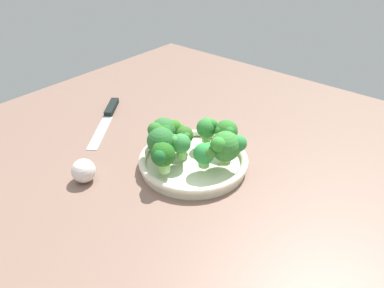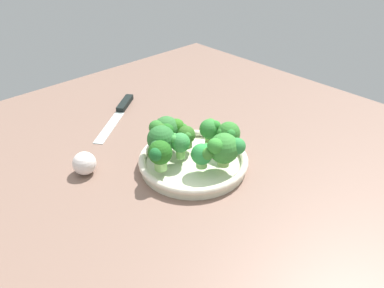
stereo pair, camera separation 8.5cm
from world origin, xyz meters
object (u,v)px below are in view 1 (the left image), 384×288
object	(u,v)px
broccoli_floret_5	(180,143)
broccoli_floret_6	(226,132)
garlic_bulb	(84,171)
broccoli_floret_4	(165,131)
knife	(108,115)
broccoli_floret_7	(206,153)
broccoli_floret_8	(227,146)
broccoli_floret_2	(160,139)
broccoli_floret_0	(162,155)
broccoli_floret_1	(207,128)
bowl	(192,160)
broccoli_floret_3	(184,136)

from	to	relation	value
broccoli_floret_5	broccoli_floret_6	size ratio (longest dim) A/B	0.94
garlic_bulb	broccoli_floret_4	bearing A→B (deg)	159.65
broccoli_floret_5	knife	bearing A→B (deg)	-99.57
broccoli_floret_5	broccoli_floret_7	size ratio (longest dim) A/B	1.10
garlic_bulb	broccoli_floret_7	bearing A→B (deg)	133.09
broccoli_floret_7	broccoli_floret_8	bearing A→B (deg)	141.84
broccoli_floret_6	broccoli_floret_2	bearing A→B (deg)	-33.33
knife	broccoli_floret_0	bearing A→B (deg)	70.37
broccoli_floret_2	knife	size ratio (longest dim) A/B	0.33
garlic_bulb	broccoli_floret_8	bearing A→B (deg)	134.38
broccoli_floret_2	knife	world-z (taller)	broccoli_floret_2
broccoli_floret_6	broccoli_floret_7	bearing A→B (deg)	8.89
broccoli_floret_2	broccoli_floret_4	xyz separation A→B (cm)	(-4.12, -2.28, -0.58)
broccoli_floret_1	broccoli_floret_5	size ratio (longest dim) A/B	0.99
bowl	broccoli_floret_0	distance (cm)	10.19
bowl	broccoli_floret_3	bearing A→B (deg)	-113.15
broccoli_floret_7	garlic_bulb	bearing A→B (deg)	-46.91
bowl	knife	xyz separation A→B (cm)	(-2.95, -33.13, -0.92)
broccoli_floret_3	garlic_bulb	size ratio (longest dim) A/B	1.01
broccoli_floret_5	broccoli_floret_6	xyz separation A→B (cm)	(-10.56, 4.63, -0.08)
broccoli_floret_4	broccoli_floret_6	xyz separation A→B (cm)	(-8.74, 10.74, -0.21)
broccoli_floret_4	broccoli_floret_0	bearing A→B (deg)	39.61
broccoli_floret_2	garlic_bulb	bearing A→B (deg)	-32.49
broccoli_floret_2	knife	bearing A→B (deg)	-105.31
bowl	broccoli_floret_5	size ratio (longest dim) A/B	4.11
broccoli_floret_3	broccoli_floret_2	bearing A→B (deg)	-13.35
broccoli_floret_1	broccoli_floret_2	world-z (taller)	broccoli_floret_2
broccoli_floret_1	broccoli_floret_7	bearing A→B (deg)	36.29
broccoli_floret_3	knife	distance (cm)	29.98
broccoli_floret_0	garlic_bulb	size ratio (longest dim) A/B	1.30
broccoli_floret_2	broccoli_floret_8	xyz separation A→B (cm)	(-7.05, 12.72, -0.09)
broccoli_floret_7	knife	xyz separation A→B (cm)	(-4.17, -37.91, -5.58)
broccoli_floret_2	broccoli_floret_4	bearing A→B (deg)	-151.03
broccoli_floret_5	garlic_bulb	distance (cm)	21.45
bowl	garlic_bulb	bearing A→B (deg)	-36.84
broccoli_floret_4	knife	distance (cm)	26.69
broccoli_floret_3	broccoli_floret_6	bearing A→B (deg)	133.40
broccoli_floret_0	broccoli_floret_2	world-z (taller)	broccoli_floret_2
broccoli_floret_5	broccoli_floret_7	bearing A→B (deg)	101.12
bowl	broccoli_floret_1	xyz separation A→B (cm)	(-7.05, -1.29, 5.04)
broccoli_floret_1	broccoli_floret_6	bearing A→B (deg)	103.42
broccoli_floret_1	broccoli_floret_7	world-z (taller)	broccoli_floret_1
broccoli_floret_6	broccoli_floret_7	xyz separation A→B (cm)	(9.37, 1.46, -0.45)
broccoli_floret_3	broccoli_floret_7	bearing A→B (deg)	71.79
bowl	broccoli_floret_2	xyz separation A→B (cm)	(4.71, -5.14, 5.89)
broccoli_floret_0	bowl	bearing A→B (deg)	174.58
knife	broccoli_floret_6	bearing A→B (deg)	98.11
broccoli_floret_7	bowl	bearing A→B (deg)	-104.24
broccoli_floret_0	broccoli_floret_7	size ratio (longest dim) A/B	1.23
broccoli_floret_1	broccoli_floret_4	distance (cm)	9.80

